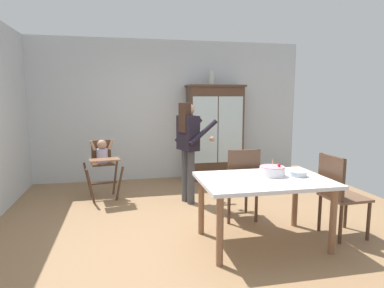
% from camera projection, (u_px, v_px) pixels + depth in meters
% --- Properties ---
extents(ground_plane, '(6.24, 6.24, 0.00)m').
position_uv_depth(ground_plane, '(202.00, 226.00, 4.16)').
color(ground_plane, '#93704C').
extents(wall_back, '(5.32, 0.06, 2.70)m').
position_uv_depth(wall_back, '(170.00, 110.00, 6.51)').
color(wall_back, silver).
rests_on(wall_back, ground_plane).
extents(china_cabinet, '(1.12, 0.48, 1.85)m').
position_uv_depth(china_cabinet, '(215.00, 132.00, 6.50)').
color(china_cabinet, '#4C3323').
rests_on(china_cabinet, ground_plane).
extents(ceramic_vase, '(0.13, 0.13, 0.27)m').
position_uv_depth(ceramic_vase, '(211.00, 79.00, 6.34)').
color(ceramic_vase, '#B2B7B2').
rests_on(ceramic_vase, china_cabinet).
extents(high_chair_with_toddler, '(0.66, 0.75, 0.95)m').
position_uv_depth(high_chair_with_toddler, '(102.00, 158.00, 5.21)').
color(high_chair_with_toddler, '#4C3323').
rests_on(high_chair_with_toddler, ground_plane).
extents(adult_person, '(0.62, 0.61, 1.53)m').
position_uv_depth(adult_person, '(188.00, 140.00, 4.97)').
color(adult_person, '#47474C').
rests_on(adult_person, ground_plane).
extents(dining_table, '(1.40, 0.96, 0.74)m').
position_uv_depth(dining_table, '(263.00, 187.00, 3.60)').
color(dining_table, silver).
rests_on(dining_table, ground_plane).
extents(birthday_cake, '(0.28, 0.28, 0.19)m').
position_uv_depth(birthday_cake, '(272.00, 171.00, 3.69)').
color(birthday_cake, white).
rests_on(birthday_cake, dining_table).
extents(serving_bowl, '(0.18, 0.18, 0.05)m').
position_uv_depth(serving_bowl, '(298.00, 174.00, 3.67)').
color(serving_bowl, '#B2BCC6').
rests_on(serving_bowl, dining_table).
extents(dining_chair_far_side, '(0.45, 0.45, 0.96)m').
position_uv_depth(dining_chair_far_side, '(241.00, 179.00, 4.28)').
color(dining_chair_far_side, '#4C3323').
rests_on(dining_chair_far_side, ground_plane).
extents(dining_chair_right_end, '(0.46, 0.46, 0.96)m').
position_uv_depth(dining_chair_right_end, '(338.00, 190.00, 3.79)').
color(dining_chair_right_end, '#4C3323').
rests_on(dining_chair_right_end, ground_plane).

